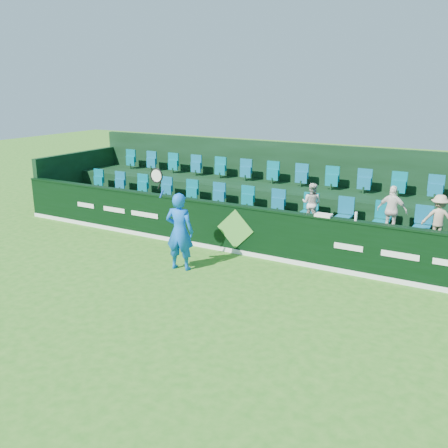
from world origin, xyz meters
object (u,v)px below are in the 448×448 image
Objects in this scene: spectator_left at (312,203)px; towel at (324,215)px; spectator_right at (438,218)px; tennis_player at (179,231)px; spectator_middle at (392,210)px; drinks_bottle at (356,216)px.

spectator_left is 1.33m from towel.
tennis_player is at bearing 19.55° from spectator_right.
spectator_middle is (4.45, 2.93, 0.44)m from tennis_player.
towel is at bearing 30.60° from tennis_player.
spectator_right is (1.09, 0.00, -0.05)m from spectator_middle.
spectator_middle reaches higher than spectator_left.
drinks_bottle reaches higher than towel.
spectator_middle is (2.12, 0.00, 0.07)m from spectator_left.
towel is at bearing 180.00° from drinks_bottle.
tennis_player reaches higher than spectator_middle.
spectator_left reaches higher than towel.
spectator_right is (3.21, 0.00, 0.01)m from spectator_left.
towel is 1.89× the size of drinks_bottle.
spectator_middle is 1.09× the size of spectator_right.
tennis_player is at bearing 36.20° from spectator_middle.
drinks_bottle is at bearing 25.15° from tennis_player.
tennis_player is 6.45× the size of towel.
spectator_middle reaches higher than drinks_bottle.
spectator_left is at bearing 51.44° from tennis_player.
drinks_bottle is (0.79, 0.00, 0.08)m from towel.
spectator_left is 0.98× the size of spectator_right.
tennis_player is 12.21× the size of drinks_bottle.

